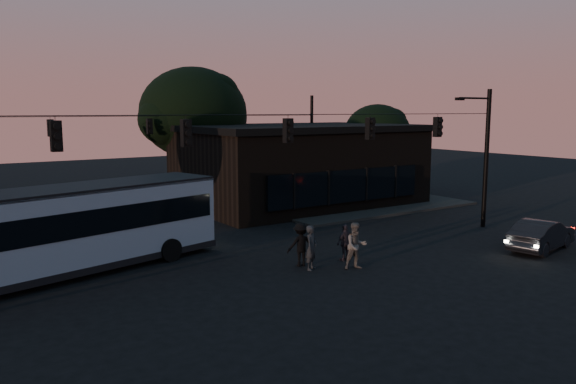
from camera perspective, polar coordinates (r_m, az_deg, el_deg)
ground at (r=20.92m, az=6.22°, el=-9.49°), size 120.00×120.00×0.00m
sidewalk_far_right at (r=38.88m, az=6.44°, el=-1.07°), size 14.00×10.00×0.15m
building at (r=38.26m, az=1.15°, el=2.80°), size 15.40×10.41×5.40m
tree_behind at (r=40.84m, az=-9.60°, el=7.93°), size 7.60×7.60×9.43m
tree_right at (r=45.38m, az=9.05°, el=6.01°), size 5.20×5.20×6.86m
signal_rig_near at (r=23.20m, az=0.00°, el=3.54°), size 26.24×0.30×7.50m
signal_rig_far at (r=37.53m, az=-13.84°, el=4.75°), size 26.24×0.30×7.50m
bus at (r=23.47m, az=-21.12°, el=-3.18°), size 12.52×5.64×3.44m
car at (r=28.34m, az=24.35°, el=-3.97°), size 4.51×2.26×1.42m
pedestrian_a at (r=22.66m, az=2.39°, el=-5.67°), size 0.79×0.72×1.81m
pedestrian_b at (r=22.89m, az=6.93°, el=-5.45°), size 1.09×0.95×1.91m
pedestrian_c at (r=24.13m, az=5.82°, el=-5.12°), size 0.97×0.50×1.58m
pedestrian_d at (r=23.17m, az=1.31°, el=-5.35°), size 1.29×0.92×1.82m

